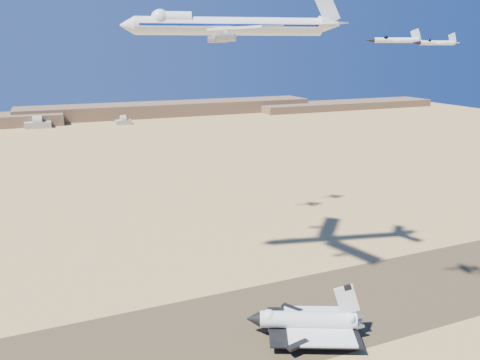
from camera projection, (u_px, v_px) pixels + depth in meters
name	position (u px, v px, depth m)	size (l,w,h in m)	color
ground	(232.00, 331.00, 155.93)	(1200.00, 1200.00, 0.00)	tan
runway	(232.00, 331.00, 155.93)	(600.00, 50.00, 0.06)	brown
ridgeline	(136.00, 112.00, 647.22)	(960.00, 90.00, 18.00)	brown
hangars	(34.00, 125.00, 556.61)	(200.50, 29.50, 30.00)	#B2AE9E
shuttle	(307.00, 322.00, 152.31)	(38.51, 32.70, 18.75)	silver
carrier_747	(224.00, 26.00, 167.45)	(80.19, 60.44, 19.95)	white
crew_a	(333.00, 336.00, 151.42)	(0.65, 0.43, 1.78)	#C9430B
crew_b	(346.00, 338.00, 150.33)	(0.82, 0.47, 1.70)	#C9430B
crew_c	(336.00, 339.00, 149.95)	(1.11, 0.57, 1.89)	#C9430B
chase_jet_a	(395.00, 40.00, 138.80)	(16.05, 9.50, 4.13)	white
chase_jet_b	(436.00, 43.00, 135.44)	(14.20, 7.94, 3.56)	white
chase_jet_c	(217.00, 29.00, 218.85)	(15.83, 9.08, 4.01)	white
chase_jet_d	(251.00, 27.00, 232.74)	(14.63, 8.38, 3.70)	white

